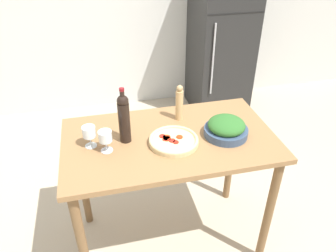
# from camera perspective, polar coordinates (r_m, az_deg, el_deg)

# --- Properties ---
(ground_plane) EXTENTS (14.00, 14.00, 0.00)m
(ground_plane) POSITION_cam_1_polar(r_m,az_deg,el_deg) (2.65, 0.20, -18.80)
(ground_plane) COLOR #BCAD93
(refrigerator) EXTENTS (0.62, 0.72, 1.74)m
(refrigerator) POSITION_cam_1_polar(r_m,az_deg,el_deg) (3.94, 9.16, 14.56)
(refrigerator) COLOR black
(refrigerator) RESTS_ON ground_plane
(prep_counter) EXTENTS (1.30, 0.75, 0.93)m
(prep_counter) POSITION_cam_1_polar(r_m,az_deg,el_deg) (2.09, 0.24, -5.09)
(prep_counter) COLOR olive
(prep_counter) RESTS_ON ground_plane
(wine_bottle) EXTENTS (0.07, 0.07, 0.35)m
(wine_bottle) POSITION_cam_1_polar(r_m,az_deg,el_deg) (1.91, -7.67, 1.49)
(wine_bottle) COLOR black
(wine_bottle) RESTS_ON prep_counter
(wine_glass_near) EXTENTS (0.08, 0.08, 0.13)m
(wine_glass_near) POSITION_cam_1_polar(r_m,az_deg,el_deg) (1.88, -10.86, -1.97)
(wine_glass_near) COLOR silver
(wine_glass_near) RESTS_ON prep_counter
(wine_glass_far) EXTENTS (0.08, 0.08, 0.13)m
(wine_glass_far) POSITION_cam_1_polar(r_m,az_deg,el_deg) (1.93, -13.58, -1.16)
(wine_glass_far) COLOR silver
(wine_glass_far) RESTS_ON prep_counter
(pepper_mill) EXTENTS (0.05, 0.05, 0.25)m
(pepper_mill) POSITION_cam_1_polar(r_m,az_deg,el_deg) (2.13, 1.99, 4.00)
(pepper_mill) COLOR tan
(pepper_mill) RESTS_ON prep_counter
(salad_bowl) EXTENTS (0.27, 0.27, 0.12)m
(salad_bowl) POSITION_cam_1_polar(r_m,az_deg,el_deg) (2.03, 10.10, -0.32)
(salad_bowl) COLOR #384C6B
(salad_bowl) RESTS_ON prep_counter
(homemade_pizza) EXTENTS (0.30, 0.30, 0.04)m
(homemade_pizza) POSITION_cam_1_polar(r_m,az_deg,el_deg) (1.95, 0.97, -2.55)
(homemade_pizza) COLOR #DBC189
(homemade_pizza) RESTS_ON prep_counter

